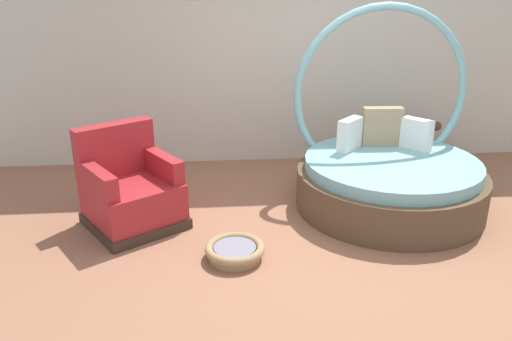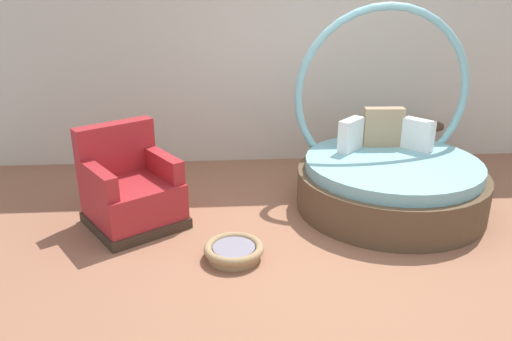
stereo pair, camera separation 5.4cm
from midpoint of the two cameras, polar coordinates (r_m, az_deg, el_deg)
name	(u,v)px [view 1 (the left image)]	position (r m, az deg, el deg)	size (l,w,h in m)	color
ground_plane	(324,247)	(4.59, 7.28, -8.50)	(8.00, 8.00, 0.02)	#936047
back_wall	(289,32)	(6.34, 3.53, 15.25)	(8.00, 0.12, 3.20)	beige
round_daybed	(388,171)	(5.36, 14.38, -0.03)	(1.89, 1.89, 2.00)	brown
red_armchair	(130,192)	(4.95, -14.28, -2.33)	(1.11, 1.11, 0.94)	#38281E
pet_basket	(235,251)	(4.33, -2.76, -9.01)	(0.51, 0.51, 0.13)	#9E7F56
side_table	(422,131)	(6.68, 17.97, 4.30)	(0.44, 0.44, 0.52)	#473323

